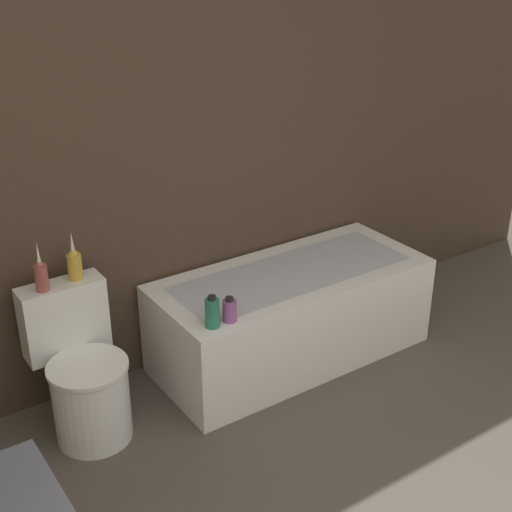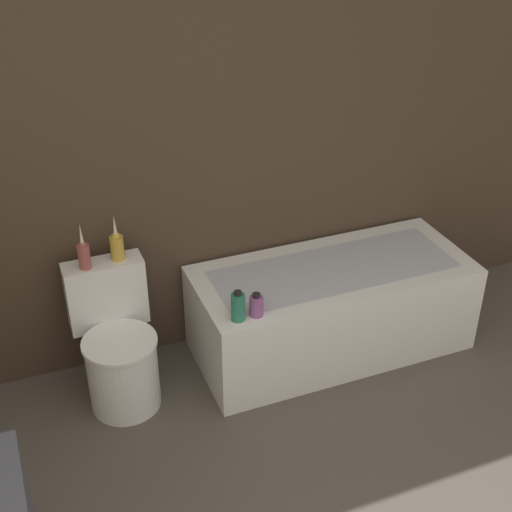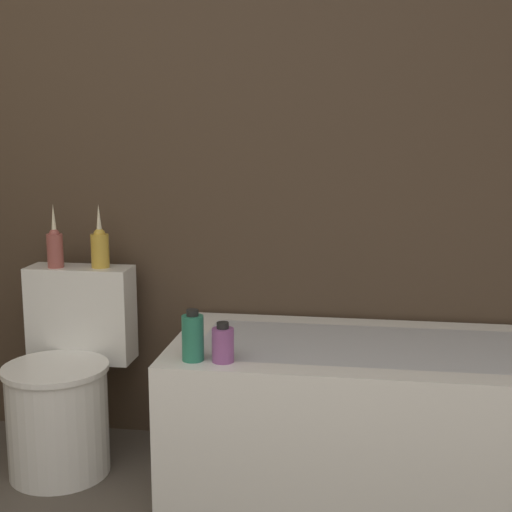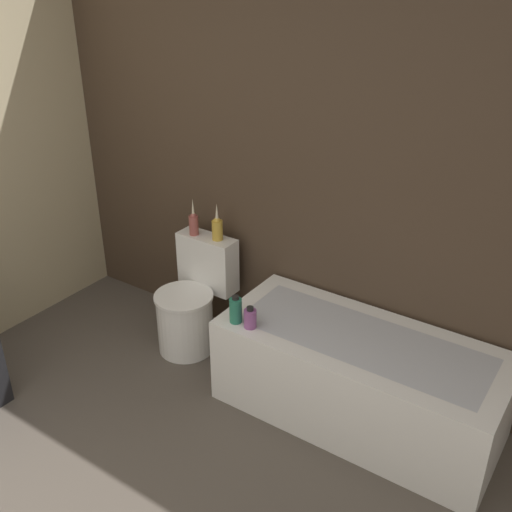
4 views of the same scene
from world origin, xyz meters
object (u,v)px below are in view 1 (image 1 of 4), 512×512
object	(u,v)px
vase_gold	(41,275)
shampoo_bottle_short	(230,310)
vase_silver	(74,263)
bathtub	(291,314)
toilet	(83,376)
shampoo_bottle_tall	(212,313)

from	to	relation	value
vase_gold	shampoo_bottle_short	bearing A→B (deg)	-30.43
vase_silver	shampoo_bottle_short	distance (m)	0.77
bathtub	vase_silver	xyz separation A→B (m)	(-1.13, 0.22, 0.54)
vase_gold	shampoo_bottle_short	xyz separation A→B (m)	(0.74, -0.44, -0.22)
shampoo_bottle_short	toilet	bearing A→B (deg)	157.17
bathtub	shampoo_bottle_tall	distance (m)	0.78
vase_gold	vase_silver	size ratio (longest dim) A/B	1.01
bathtub	toilet	bearing A→B (deg)	178.38
toilet	vase_silver	size ratio (longest dim) A/B	2.95
bathtub	toilet	distance (m)	1.22
shampoo_bottle_tall	toilet	bearing A→B (deg)	153.67
bathtub	shampoo_bottle_tall	world-z (taller)	shampoo_bottle_tall
vase_gold	bathtub	bearing A→B (deg)	-8.49
toilet	shampoo_bottle_tall	distance (m)	0.70
bathtub	shampoo_bottle_short	size ratio (longest dim) A/B	12.08
shampoo_bottle_tall	shampoo_bottle_short	size ratio (longest dim) A/B	1.29
vase_silver	toilet	bearing A→B (deg)	-114.64
bathtub	toilet	world-z (taller)	toilet
vase_silver	shampoo_bottle_short	bearing A→B (deg)	-38.98
bathtub	shampoo_bottle_short	bearing A→B (deg)	-156.46
vase_gold	shampoo_bottle_tall	xyz separation A→B (m)	(0.65, -0.44, -0.20)
bathtub	shampoo_bottle_tall	xyz separation A→B (m)	(-0.65, -0.24, 0.34)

